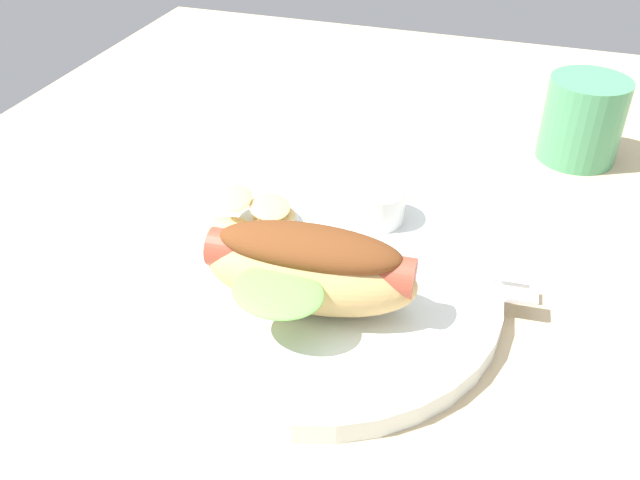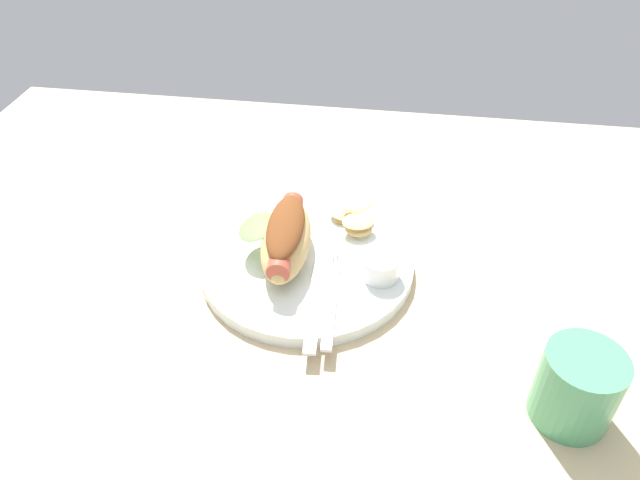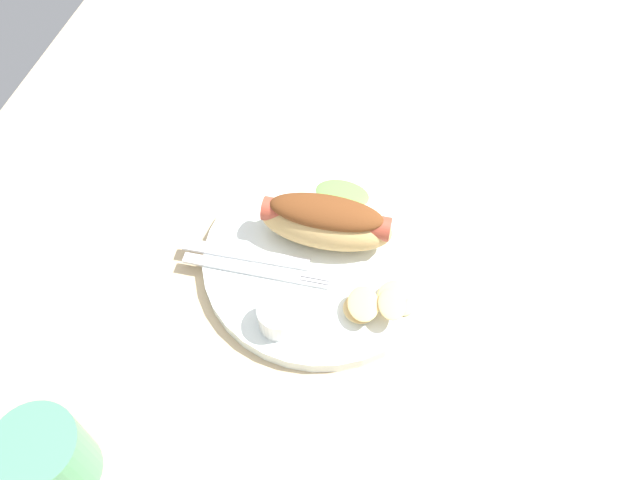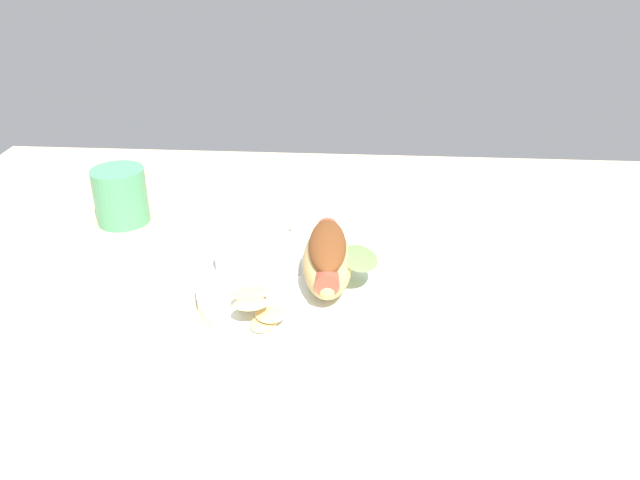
{
  "view_description": "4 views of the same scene",
  "coord_description": "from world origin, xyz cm",
  "px_view_note": "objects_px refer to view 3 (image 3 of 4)",
  "views": [
    {
      "loc": [
        -36.27,
        -10.07,
        32.41
      ],
      "look_at": [
        0.4,
        1.99,
        4.93
      ],
      "focal_mm": 38.5,
      "sensor_mm": 36.0,
      "label": 1
    },
    {
      "loc": [
        9.7,
        -52.94,
        49.87
      ],
      "look_at": [
        1.76,
        0.96,
        5.44
      ],
      "focal_mm": 34.02,
      "sensor_mm": 36.0,
      "label": 2
    },
    {
      "loc": [
        38.1,
        12.23,
        62.72
      ],
      "look_at": [
        -0.55,
        1.62,
        3.69
      ],
      "focal_mm": 37.4,
      "sensor_mm": 36.0,
      "label": 3
    },
    {
      "loc": [
        -6.05,
        66.58,
        41.62
      ],
      "look_at": [
        -1.49,
        0.68,
        6.39
      ],
      "focal_mm": 36.16,
      "sensor_mm": 36.0,
      "label": 4
    }
  ],
  "objects_px": {
    "plate": "(321,261)",
    "drinking_cup": "(48,458)",
    "hot_dog": "(327,220)",
    "sauce_ramekin": "(275,315)",
    "chips_pile": "(380,303)",
    "knife": "(246,254)",
    "fork": "(253,270)"
  },
  "relations": [
    {
      "from": "knife",
      "to": "hot_dog",
      "type": "bearing_deg",
      "value": 26.69
    },
    {
      "from": "plate",
      "to": "hot_dog",
      "type": "bearing_deg",
      "value": -177.25
    },
    {
      "from": "plate",
      "to": "drinking_cup",
      "type": "bearing_deg",
      "value": -31.5
    },
    {
      "from": "sauce_ramekin",
      "to": "fork",
      "type": "bearing_deg",
      "value": -140.45
    },
    {
      "from": "plate",
      "to": "sauce_ramekin",
      "type": "xyz_separation_m",
      "value": [
        0.09,
        -0.02,
        0.02
      ]
    },
    {
      "from": "hot_dog",
      "to": "drinking_cup",
      "type": "distance_m",
      "value": 0.35
    },
    {
      "from": "hot_dog",
      "to": "sauce_ramekin",
      "type": "height_order",
      "value": "hot_dog"
    },
    {
      "from": "hot_dog",
      "to": "chips_pile",
      "type": "xyz_separation_m",
      "value": [
        0.07,
        0.08,
        -0.02
      ]
    },
    {
      "from": "chips_pile",
      "to": "plate",
      "type": "bearing_deg",
      "value": -121.0
    },
    {
      "from": "chips_pile",
      "to": "fork",
      "type": "bearing_deg",
      "value": -93.31
    },
    {
      "from": "fork",
      "to": "knife",
      "type": "distance_m",
      "value": 0.02
    },
    {
      "from": "plate",
      "to": "fork",
      "type": "relative_size",
      "value": 1.61
    },
    {
      "from": "chips_pile",
      "to": "drinking_cup",
      "type": "xyz_separation_m",
      "value": [
        0.23,
        -0.25,
        0.01
      ]
    },
    {
      "from": "hot_dog",
      "to": "knife",
      "type": "distance_m",
      "value": 0.1
    },
    {
      "from": "fork",
      "to": "drinking_cup",
      "type": "relative_size",
      "value": 2.01
    },
    {
      "from": "chips_pile",
      "to": "sauce_ramekin",
      "type": "bearing_deg",
      "value": -66.37
    },
    {
      "from": "plate",
      "to": "knife",
      "type": "xyz_separation_m",
      "value": [
        0.02,
        -0.08,
        0.01
      ]
    },
    {
      "from": "hot_dog",
      "to": "drinking_cup",
      "type": "xyz_separation_m",
      "value": [
        0.31,
        -0.17,
        -0.01
      ]
    },
    {
      "from": "plate",
      "to": "knife",
      "type": "bearing_deg",
      "value": -76.24
    },
    {
      "from": "plate",
      "to": "drinking_cup",
      "type": "xyz_separation_m",
      "value": [
        0.28,
        -0.17,
        0.03
      ]
    },
    {
      "from": "hot_dog",
      "to": "sauce_ramekin",
      "type": "relative_size",
      "value": 3.36
    },
    {
      "from": "hot_dog",
      "to": "chips_pile",
      "type": "bearing_deg",
      "value": -46.81
    },
    {
      "from": "fork",
      "to": "knife",
      "type": "bearing_deg",
      "value": 125.05
    },
    {
      "from": "fork",
      "to": "chips_pile",
      "type": "height_order",
      "value": "chips_pile"
    },
    {
      "from": "fork",
      "to": "knife",
      "type": "relative_size",
      "value": 1.15
    },
    {
      "from": "plate",
      "to": "chips_pile",
      "type": "distance_m",
      "value": 0.09
    },
    {
      "from": "drinking_cup",
      "to": "chips_pile",
      "type": "bearing_deg",
      "value": 133.61
    },
    {
      "from": "plate",
      "to": "knife",
      "type": "relative_size",
      "value": 1.84
    },
    {
      "from": "drinking_cup",
      "to": "plate",
      "type": "bearing_deg",
      "value": 148.5
    },
    {
      "from": "plate",
      "to": "drinking_cup",
      "type": "relative_size",
      "value": 3.23
    },
    {
      "from": "sauce_ramekin",
      "to": "knife",
      "type": "xyz_separation_m",
      "value": [
        -0.07,
        -0.06,
        -0.01
      ]
    },
    {
      "from": "drinking_cup",
      "to": "hot_dog",
      "type": "bearing_deg",
      "value": 151.03
    }
  ]
}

